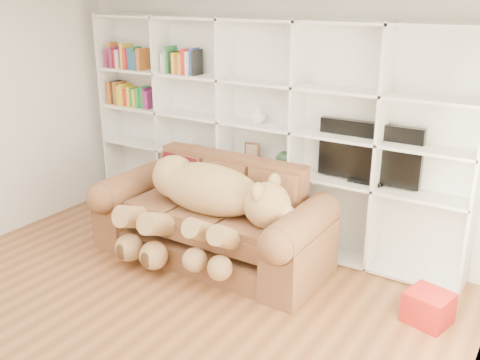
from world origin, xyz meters
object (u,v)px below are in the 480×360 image
Objects in this scene: sofa at (213,222)px; teddy_bear at (204,201)px; gift_box at (428,308)px; tv at (369,153)px.

sofa is 0.37m from teddy_bear.
teddy_bear reaches higher than gift_box.
tv is (1.31, 0.93, 0.47)m from teddy_bear.
tv is at bearing 28.49° from teddy_bear.
sofa is 7.05× the size of gift_box.
sofa is at bearing 179.57° from gift_box.
teddy_bear is 1.68× the size of tv.
tv is at bearing 139.40° from gift_box.
sofa is at bearing 95.05° from teddy_bear.
sofa is 2.38× the size of tv.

